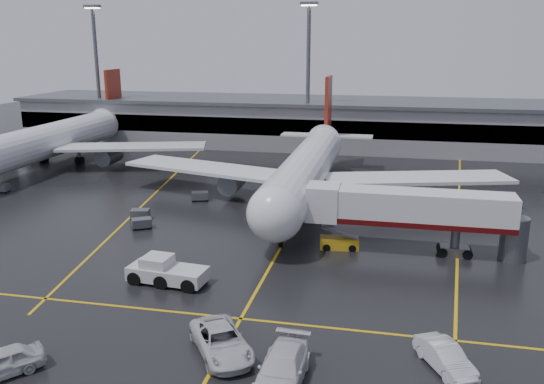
# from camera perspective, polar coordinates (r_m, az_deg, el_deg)

# --- Properties ---
(ground) EXTENTS (220.00, 220.00, 0.00)m
(ground) POSITION_cam_1_polar(r_m,az_deg,el_deg) (61.21, 2.23, -3.25)
(ground) COLOR black
(ground) RESTS_ON ground
(apron_line_centre) EXTENTS (0.25, 90.00, 0.02)m
(apron_line_centre) POSITION_cam_1_polar(r_m,az_deg,el_deg) (61.21, 2.23, -3.24)
(apron_line_centre) COLOR gold
(apron_line_centre) RESTS_ON ground
(apron_line_stop) EXTENTS (60.00, 0.25, 0.02)m
(apron_line_stop) POSITION_cam_1_polar(r_m,az_deg,el_deg) (41.34, -3.16, -12.61)
(apron_line_stop) COLOR gold
(apron_line_stop) RESTS_ON ground
(apron_line_left) EXTENTS (9.99, 69.35, 0.02)m
(apron_line_left) POSITION_cam_1_polar(r_m,az_deg,el_deg) (76.06, -11.44, 0.12)
(apron_line_left) COLOR gold
(apron_line_left) RESTS_ON ground
(apron_line_right) EXTENTS (7.57, 69.64, 0.02)m
(apron_line_right) POSITION_cam_1_polar(r_m,az_deg,el_deg) (70.45, 18.26, -1.55)
(apron_line_right) COLOR gold
(apron_line_right) RESTS_ON ground
(terminal) EXTENTS (122.00, 19.00, 8.60)m
(terminal) POSITION_cam_1_polar(r_m,az_deg,el_deg) (106.73, 6.72, 6.91)
(terminal) COLOR gray
(terminal) RESTS_ON ground
(light_mast_left) EXTENTS (3.00, 1.20, 25.45)m
(light_mast_left) POSITION_cam_1_polar(r_m,az_deg,el_deg) (113.53, -17.20, 11.99)
(light_mast_left) COLOR #595B60
(light_mast_left) RESTS_ON ground
(light_mast_mid) EXTENTS (3.00, 1.20, 25.45)m
(light_mast_mid) POSITION_cam_1_polar(r_m,az_deg,el_deg) (100.51, 3.66, 12.30)
(light_mast_mid) COLOR #595B60
(light_mast_mid) RESTS_ON ground
(main_airliner) EXTENTS (48.80, 45.60, 14.10)m
(main_airliner) POSITION_cam_1_polar(r_m,az_deg,el_deg) (69.35, 3.64, 2.52)
(main_airliner) COLOR silver
(main_airliner) RESTS_ON ground
(second_airliner) EXTENTS (48.80, 45.60, 14.10)m
(second_airliner) POSITION_cam_1_polar(r_m,az_deg,el_deg) (95.66, -21.01, 5.02)
(second_airliner) COLOR silver
(second_airliner) RESTS_ON ground
(jet_bridge) EXTENTS (19.90, 3.40, 6.05)m
(jet_bridge) POSITION_cam_1_polar(r_m,az_deg,el_deg) (53.55, 13.76, -1.96)
(jet_bridge) COLOR silver
(jet_bridge) RESTS_ON ground
(pushback_tractor) EXTENTS (6.66, 3.34, 2.30)m
(pushback_tractor) POSITION_cam_1_polar(r_m,az_deg,el_deg) (47.36, -10.64, -7.92)
(pushback_tractor) COLOR #BDBDC0
(pushback_tractor) RESTS_ON ground
(belt_loader) EXTENTS (3.78, 2.09, 2.29)m
(belt_loader) POSITION_cam_1_polar(r_m,az_deg,el_deg) (54.37, 6.78, -5.10)
(belt_loader) COLOR gold
(belt_loader) RESTS_ON ground
(service_van_a) EXTENTS (5.86, 6.81, 1.74)m
(service_van_a) POSITION_cam_1_polar(r_m,az_deg,el_deg) (36.92, -5.11, -14.75)
(service_van_a) COLOR silver
(service_van_a) RESTS_ON ground
(service_van_b) EXTENTS (2.82, 6.45, 1.84)m
(service_van_b) POSITION_cam_1_polar(r_m,az_deg,el_deg) (34.08, 1.04, -17.34)
(service_van_b) COLOR silver
(service_van_b) RESTS_ON ground
(service_van_c) EXTENTS (3.74, 5.05, 1.59)m
(service_van_c) POSITION_cam_1_polar(r_m,az_deg,el_deg) (36.88, 17.00, -15.58)
(service_van_c) COLOR silver
(service_van_c) RESTS_ON ground
(service_van_d) EXTENTS (4.67, 5.08, 1.68)m
(service_van_d) POSITION_cam_1_polar(r_m,az_deg,el_deg) (38.21, -25.67, -15.25)
(service_van_d) COLOR silver
(service_van_d) RESTS_ON ground
(baggage_cart_a) EXTENTS (2.38, 2.16, 1.12)m
(baggage_cart_a) POSITION_cam_1_polar(r_m,az_deg,el_deg) (61.12, -12.98, -3.04)
(baggage_cart_a) COLOR #595B60
(baggage_cart_a) RESTS_ON ground
(baggage_cart_b) EXTENTS (2.24, 1.71, 1.12)m
(baggage_cart_b) POSITION_cam_1_polar(r_m,az_deg,el_deg) (64.37, -13.11, -2.13)
(baggage_cart_b) COLOR #595B60
(baggage_cart_b) RESTS_ON ground
(baggage_cart_c) EXTENTS (2.31, 1.88, 1.12)m
(baggage_cart_c) POSITION_cam_1_polar(r_m,az_deg,el_deg) (70.44, -7.26, -0.37)
(baggage_cart_c) COLOR #595B60
(baggage_cart_c) RESTS_ON ground
(baggage_cart_e) EXTENTS (2.17, 1.59, 1.12)m
(baggage_cart_e) POSITION_cam_1_polar(r_m,az_deg,el_deg) (81.83, -25.63, 0.41)
(baggage_cart_e) COLOR #595B60
(baggage_cart_e) RESTS_ON ground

